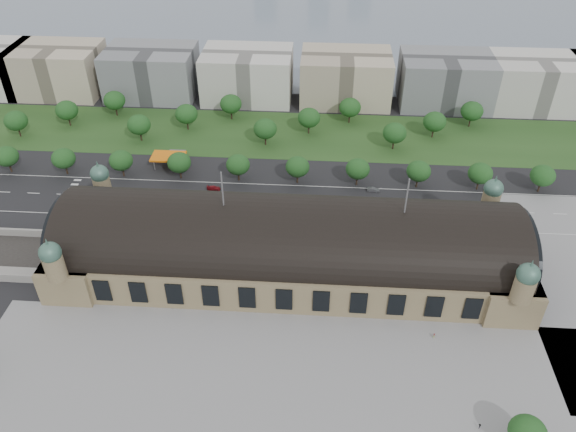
# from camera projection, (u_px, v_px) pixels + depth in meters

# --- Properties ---
(ground) EXTENTS (900.00, 900.00, 0.00)m
(ground) POSITION_uv_depth(u_px,v_px,m) (289.00, 270.00, 186.19)
(ground) COLOR black
(ground) RESTS_ON ground
(station) EXTENTS (150.00, 48.40, 44.30)m
(station) POSITION_uv_depth(u_px,v_px,m) (289.00, 246.00, 180.04)
(station) COLOR #887554
(station) RESTS_ON ground
(plaza_south) EXTENTS (190.00, 48.00, 0.12)m
(plaza_south) POSITION_uv_depth(u_px,v_px,m) (315.00, 382.00, 150.46)
(plaza_south) COLOR gray
(plaza_south) RESTS_ON ground
(road_slab) EXTENTS (260.00, 26.00, 0.10)m
(road_slab) POSITION_uv_depth(u_px,v_px,m) (244.00, 202.00, 217.66)
(road_slab) COLOR black
(road_slab) RESTS_ON ground
(grass_belt) EXTENTS (300.00, 45.00, 0.10)m
(grass_belt) POSITION_uv_depth(u_px,v_px,m) (270.00, 134.00, 261.36)
(grass_belt) COLOR #24471C
(grass_belt) RESTS_ON ground
(petrol_station) EXTENTS (14.00, 13.00, 5.05)m
(petrol_station) POSITION_uv_depth(u_px,v_px,m) (173.00, 156.00, 239.55)
(petrol_station) COLOR orange
(petrol_station) RESTS_ON ground
(lake) EXTENTS (700.00, 320.00, 0.08)m
(lake) POSITION_uv_depth(u_px,v_px,m) (315.00, 5.00, 424.44)
(lake) COLOR slate
(lake) RESTS_ON ground
(office_1) EXTENTS (45.00, 32.00, 24.00)m
(office_1) POSITION_uv_depth(u_px,v_px,m) (57.00, 70.00, 292.42)
(office_1) COLOR #C2B398
(office_1) RESTS_ON ground
(office_2) EXTENTS (45.00, 32.00, 24.00)m
(office_2) POSITION_uv_depth(u_px,v_px,m) (152.00, 72.00, 289.70)
(office_2) COLOR gray
(office_2) RESTS_ON ground
(office_3) EXTENTS (45.00, 32.00, 24.00)m
(office_3) POSITION_uv_depth(u_px,v_px,m) (248.00, 75.00, 286.97)
(office_3) COLOR silver
(office_3) RESTS_ON ground
(office_4) EXTENTS (45.00, 32.00, 24.00)m
(office_4) POSITION_uv_depth(u_px,v_px,m) (346.00, 78.00, 284.25)
(office_4) COLOR #C2B398
(office_4) RESTS_ON ground
(office_5) EXTENTS (45.00, 32.00, 24.00)m
(office_5) POSITION_uv_depth(u_px,v_px,m) (445.00, 80.00, 281.53)
(office_5) COLOR gray
(office_5) RESTS_ON ground
(office_6) EXTENTS (45.00, 32.00, 24.00)m
(office_6) POSITION_uv_depth(u_px,v_px,m) (537.00, 83.00, 279.08)
(office_6) COLOR silver
(office_6) RESTS_ON ground
(tree_row_0) EXTENTS (9.60, 9.60, 11.52)m
(tree_row_0) POSITION_uv_depth(u_px,v_px,m) (7.00, 156.00, 230.65)
(tree_row_0) COLOR #2D2116
(tree_row_0) RESTS_ON ground
(tree_row_1) EXTENTS (9.60, 9.60, 11.52)m
(tree_row_1) POSITION_uv_depth(u_px,v_px,m) (63.00, 158.00, 229.34)
(tree_row_1) COLOR #2D2116
(tree_row_1) RESTS_ON ground
(tree_row_2) EXTENTS (9.60, 9.60, 11.52)m
(tree_row_2) POSITION_uv_depth(u_px,v_px,m) (121.00, 160.00, 228.04)
(tree_row_2) COLOR #2D2116
(tree_row_2) RESTS_ON ground
(tree_row_3) EXTENTS (9.60, 9.60, 11.52)m
(tree_row_3) POSITION_uv_depth(u_px,v_px,m) (179.00, 163.00, 226.73)
(tree_row_3) COLOR #2D2116
(tree_row_3) RESTS_ON ground
(tree_row_4) EXTENTS (9.60, 9.60, 11.52)m
(tree_row_4) POSITION_uv_depth(u_px,v_px,m) (238.00, 165.00, 225.42)
(tree_row_4) COLOR #2D2116
(tree_row_4) RESTS_ON ground
(tree_row_5) EXTENTS (9.60, 9.60, 11.52)m
(tree_row_5) POSITION_uv_depth(u_px,v_px,m) (298.00, 167.00, 224.12)
(tree_row_5) COLOR #2D2116
(tree_row_5) RESTS_ON ground
(tree_row_6) EXTENTS (9.60, 9.60, 11.52)m
(tree_row_6) POSITION_uv_depth(u_px,v_px,m) (358.00, 169.00, 222.81)
(tree_row_6) COLOR #2D2116
(tree_row_6) RESTS_ON ground
(tree_row_7) EXTENTS (9.60, 9.60, 11.52)m
(tree_row_7) POSITION_uv_depth(u_px,v_px,m) (419.00, 171.00, 221.50)
(tree_row_7) COLOR #2D2116
(tree_row_7) RESTS_ON ground
(tree_row_8) EXTENTS (9.60, 9.60, 11.52)m
(tree_row_8) POSITION_uv_depth(u_px,v_px,m) (480.00, 173.00, 220.20)
(tree_row_8) COLOR #2D2116
(tree_row_8) RESTS_ON ground
(tree_row_9) EXTENTS (9.60, 9.60, 11.52)m
(tree_row_9) POSITION_uv_depth(u_px,v_px,m) (543.00, 176.00, 218.89)
(tree_row_9) COLOR #2D2116
(tree_row_9) RESTS_ON ground
(tree_belt_0) EXTENTS (10.40, 10.40, 12.48)m
(tree_belt_0) POSITION_uv_depth(u_px,v_px,m) (16.00, 121.00, 254.81)
(tree_belt_0) COLOR #2D2116
(tree_belt_0) RESTS_ON ground
(tree_belt_1) EXTENTS (10.40, 10.40, 12.48)m
(tree_belt_1) POSITION_uv_depth(u_px,v_px,m) (67.00, 110.00, 263.37)
(tree_belt_1) COLOR #2D2116
(tree_belt_1) RESTS_ON ground
(tree_belt_2) EXTENTS (10.40, 10.40, 12.48)m
(tree_belt_2) POSITION_uv_depth(u_px,v_px,m) (114.00, 100.00, 271.93)
(tree_belt_2) COLOR #2D2116
(tree_belt_2) RESTS_ON ground
(tree_belt_3) EXTENTS (10.40, 10.40, 12.48)m
(tree_belt_3) POSITION_uv_depth(u_px,v_px,m) (139.00, 125.00, 251.70)
(tree_belt_3) COLOR #2D2116
(tree_belt_3) RESTS_ON ground
(tree_belt_4) EXTENTS (10.40, 10.40, 12.48)m
(tree_belt_4) POSITION_uv_depth(u_px,v_px,m) (186.00, 114.00, 260.26)
(tree_belt_4) COLOR #2D2116
(tree_belt_4) RESTS_ON ground
(tree_belt_5) EXTENTS (10.40, 10.40, 12.48)m
(tree_belt_5) POSITION_uv_depth(u_px,v_px,m) (231.00, 104.00, 268.82)
(tree_belt_5) COLOR #2D2116
(tree_belt_5) RESTS_ON ground
(tree_belt_6) EXTENTS (10.40, 10.40, 12.48)m
(tree_belt_6) POSITION_uv_depth(u_px,v_px,m) (265.00, 129.00, 248.60)
(tree_belt_6) COLOR #2D2116
(tree_belt_6) RESTS_ON ground
(tree_belt_7) EXTENTS (10.40, 10.40, 12.48)m
(tree_belt_7) POSITION_uv_depth(u_px,v_px,m) (309.00, 118.00, 257.16)
(tree_belt_7) COLOR #2D2116
(tree_belt_7) RESTS_ON ground
(tree_belt_8) EXTENTS (10.40, 10.40, 12.48)m
(tree_belt_8) POSITION_uv_depth(u_px,v_px,m) (350.00, 107.00, 265.72)
(tree_belt_8) COLOR #2D2116
(tree_belt_8) RESTS_ON ground
(tree_belt_9) EXTENTS (10.40, 10.40, 12.48)m
(tree_belt_9) POSITION_uv_depth(u_px,v_px,m) (395.00, 133.00, 245.50)
(tree_belt_9) COLOR #2D2116
(tree_belt_9) RESTS_ON ground
(tree_belt_10) EXTENTS (10.40, 10.40, 12.48)m
(tree_belt_10) POSITION_uv_depth(u_px,v_px,m) (435.00, 122.00, 254.06)
(tree_belt_10) COLOR #2D2116
(tree_belt_10) RESTS_ON ground
(tree_belt_11) EXTENTS (10.40, 10.40, 12.48)m
(tree_belt_11) POSITION_uv_depth(u_px,v_px,m) (472.00, 111.00, 262.62)
(tree_belt_11) COLOR #2D2116
(tree_belt_11) RESTS_ON ground
(traffic_car_2) EXTENTS (6.02, 3.11, 1.62)m
(traffic_car_2) POSITION_uv_depth(u_px,v_px,m) (125.00, 210.00, 211.94)
(traffic_car_2) COLOR black
(traffic_car_2) RESTS_ON ground
(traffic_car_3) EXTENTS (5.41, 2.29, 1.56)m
(traffic_car_3) POSITION_uv_depth(u_px,v_px,m) (214.00, 188.00, 223.85)
(traffic_car_3) COLOR maroon
(traffic_car_3) RESTS_ON ground
(traffic_car_4) EXTENTS (4.31, 2.18, 1.41)m
(traffic_car_4) POSITION_uv_depth(u_px,v_px,m) (320.00, 219.00, 207.47)
(traffic_car_4) COLOR #1B1948
(traffic_car_4) RESTS_ON ground
(traffic_car_5) EXTENTS (5.03, 2.10, 1.62)m
(traffic_car_5) POSITION_uv_depth(u_px,v_px,m) (373.00, 190.00, 222.89)
(traffic_car_5) COLOR #4F5156
(traffic_car_5) RESTS_ON ground
(parked_car_0) EXTENTS (4.98, 3.30, 1.55)m
(parked_car_0) POSITION_uv_depth(u_px,v_px,m) (115.00, 222.00, 206.07)
(parked_car_0) COLOR black
(parked_car_0) RESTS_ON ground
(parked_car_1) EXTENTS (5.86, 5.44, 1.53)m
(parked_car_1) POSITION_uv_depth(u_px,v_px,m) (158.00, 223.00, 205.59)
(parked_car_1) COLOR #982C13
(parked_car_1) RESTS_ON ground
(parked_car_2) EXTENTS (5.61, 5.13, 1.57)m
(parked_car_2) POSITION_uv_depth(u_px,v_px,m) (121.00, 222.00, 205.95)
(parked_car_2) COLOR #171B42
(parked_car_2) RESTS_ON ground
(parked_car_3) EXTENTS (3.92, 3.43, 1.28)m
(parked_car_3) POSITION_uv_depth(u_px,v_px,m) (138.00, 218.00, 207.90)
(parked_car_3) COLOR #525359
(parked_car_3) RESTS_ON ground
(parked_car_4) EXTENTS (3.88, 3.52, 1.28)m
(parked_car_4) POSITION_uv_depth(u_px,v_px,m) (176.00, 223.00, 205.76)
(parked_car_4) COLOR silver
(parked_car_4) RESTS_ON ground
(parked_car_5) EXTENTS (5.19, 4.17, 1.31)m
(parked_car_5) POSITION_uv_depth(u_px,v_px,m) (184.00, 219.00, 207.58)
(parked_car_5) COLOR gray
(parked_car_5) RESTS_ON ground
(parked_car_6) EXTENTS (5.69, 5.11, 1.59)m
(parked_car_6) POSITION_uv_depth(u_px,v_px,m) (200.00, 224.00, 205.12)
(parked_car_6) COLOR black
(parked_car_6) RESTS_ON ground
(bus_west) EXTENTS (13.30, 4.15, 3.65)m
(bus_west) POSITION_uv_depth(u_px,v_px,m) (278.00, 213.00, 208.64)
(bus_west) COLOR #D12142
(bus_west) RESTS_ON ground
(bus_mid) EXTENTS (13.44, 3.30, 3.73)m
(bus_mid) POSITION_uv_depth(u_px,v_px,m) (284.00, 211.00, 209.71)
(bus_mid) COLOR silver
(bus_mid) RESTS_ON ground
(bus_east) EXTENTS (11.25, 3.60, 3.08)m
(bus_east) POSITION_uv_depth(u_px,v_px,m) (324.00, 219.00, 206.23)
(bus_east) COLOR silver
(bus_east) RESTS_ON ground
(pedestrian_0) EXTENTS (0.89, 0.61, 1.66)m
(pedestrian_0) POSITION_uv_depth(u_px,v_px,m) (434.00, 336.00, 162.29)
(pedestrian_0) COLOR gray
(pedestrian_0) RESTS_ON ground
(pedestrian_4) EXTENTS (0.83, 1.13, 1.61)m
(pedestrian_4) POSITION_uv_depth(u_px,v_px,m) (479.00, 426.00, 138.92)
(pedestrian_4) COLOR gray
(pedestrian_4) RESTS_ON ground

